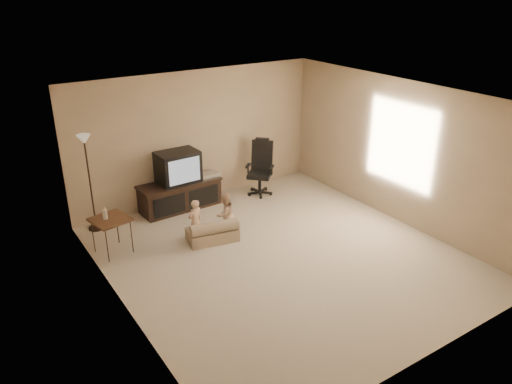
# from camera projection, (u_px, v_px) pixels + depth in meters

# --- Properties ---
(floor) EXTENTS (5.50, 5.50, 0.00)m
(floor) POSITION_uv_depth(u_px,v_px,m) (281.00, 256.00, 7.84)
(floor) COLOR #C4B49C
(floor) RESTS_ON ground
(room_shell) EXTENTS (5.50, 5.50, 5.50)m
(room_shell) POSITION_uv_depth(u_px,v_px,m) (283.00, 165.00, 7.23)
(room_shell) COLOR silver
(room_shell) RESTS_ON floor
(tv_stand) EXTENTS (1.59, 0.63, 1.12)m
(tv_stand) POSITION_uv_depth(u_px,v_px,m) (180.00, 185.00, 9.29)
(tv_stand) COLOR black
(tv_stand) RESTS_ON floor
(office_chair) EXTENTS (0.73, 0.73, 1.12)m
(office_chair) POSITION_uv_depth(u_px,v_px,m) (261.00, 174.00, 9.97)
(office_chair) COLOR black
(office_chair) RESTS_ON floor
(side_table) EXTENTS (0.63, 0.63, 0.80)m
(side_table) POSITION_uv_depth(u_px,v_px,m) (110.00, 220.00, 7.72)
(side_table) COLOR brown
(side_table) RESTS_ON floor
(floor_lamp) EXTENTS (0.26, 0.26, 1.70)m
(floor_lamp) POSITION_uv_depth(u_px,v_px,m) (87.00, 162.00, 8.20)
(floor_lamp) COLOR black
(floor_lamp) RESTS_ON floor
(child_sofa) EXTENTS (0.89, 0.61, 0.40)m
(child_sofa) POSITION_uv_depth(u_px,v_px,m) (213.00, 232.00, 8.21)
(child_sofa) COLOR tan
(child_sofa) RESTS_ON floor
(toddler_left) EXTENTS (0.32, 0.26, 0.76)m
(toddler_left) POSITION_uv_depth(u_px,v_px,m) (195.00, 222.00, 8.09)
(toddler_left) COLOR #DEB08A
(toddler_left) RESTS_ON floor
(toddler_right) EXTENTS (0.40, 0.27, 0.76)m
(toddler_right) POSITION_uv_depth(u_px,v_px,m) (225.00, 214.00, 8.35)
(toddler_right) COLOR #DEB08A
(toddler_right) RESTS_ON floor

